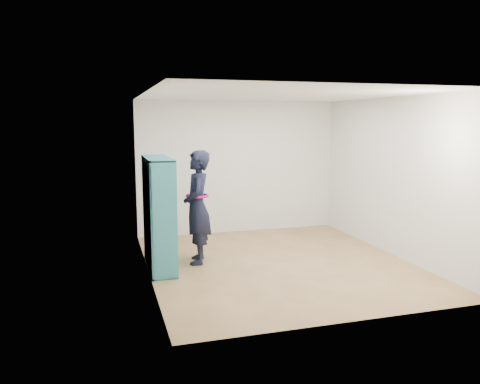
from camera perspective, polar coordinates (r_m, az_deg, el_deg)
name	(u,v)px	position (r m, az deg, el deg)	size (l,w,h in m)	color
floor	(278,263)	(7.45, 4.72, -8.65)	(4.50, 4.50, 0.00)	brown
ceiling	(281,95)	(7.12, 4.98, 11.74)	(4.50, 4.50, 0.00)	white
wall_left	(147,186)	(6.71, -11.27, 0.67)	(0.02, 4.50, 2.60)	silver
wall_right	(393,177)	(8.11, 18.13, 1.77)	(0.02, 4.50, 2.60)	silver
wall_back	(238,167)	(9.29, -0.20, 3.03)	(4.00, 0.02, 2.60)	silver
wall_front	(356,207)	(5.17, 13.93, -1.81)	(4.00, 0.02, 2.60)	silver
bookshelf	(157,215)	(7.12, -10.07, -2.74)	(0.37, 1.26, 1.68)	teal
person	(197,207)	(7.31, -5.22, -1.84)	(0.54, 0.72, 1.77)	black
smartphone	(188,199)	(7.38, -6.35, -0.83)	(0.01, 0.09, 0.14)	silver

